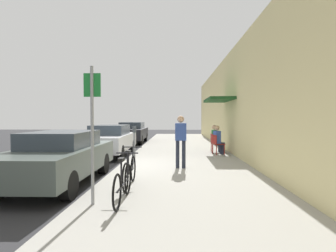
# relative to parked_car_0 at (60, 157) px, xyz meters

# --- Properties ---
(ground_plane) EXTENTS (60.00, 60.00, 0.00)m
(ground_plane) POSITION_rel_parked_car_0_xyz_m (1.10, 2.06, -0.73)
(ground_plane) COLOR #2D2D30
(sidewalk_slab) EXTENTS (4.50, 32.00, 0.12)m
(sidewalk_slab) POSITION_rel_parked_car_0_xyz_m (3.35, 4.06, -0.67)
(sidewalk_slab) COLOR #9E9B93
(sidewalk_slab) RESTS_ON ground_plane
(building_facade) EXTENTS (1.40, 32.00, 4.87)m
(building_facade) POSITION_rel_parked_car_0_xyz_m (5.74, 4.08, 1.71)
(building_facade) COLOR beige
(building_facade) RESTS_ON ground_plane
(parked_car_0) EXTENTS (1.80, 4.40, 1.39)m
(parked_car_0) POSITION_rel_parked_car_0_xyz_m (0.00, 0.00, 0.00)
(parked_car_0) COLOR #47514C
(parked_car_0) RESTS_ON ground_plane
(parked_car_1) EXTENTS (1.80, 4.40, 1.42)m
(parked_car_1) POSITION_rel_parked_car_0_xyz_m (-0.00, 5.31, 0.01)
(parked_car_1) COLOR #B7B7BC
(parked_car_1) RESTS_ON ground_plane
(parked_car_2) EXTENTS (1.80, 4.40, 1.44)m
(parked_car_2) POSITION_rel_parked_car_0_xyz_m (0.00, 11.57, 0.02)
(parked_car_2) COLOR black
(parked_car_2) RESTS_ON ground_plane
(parking_meter) EXTENTS (0.12, 0.10, 1.32)m
(parking_meter) POSITION_rel_parked_car_0_xyz_m (1.55, 2.75, 0.16)
(parking_meter) COLOR slate
(parking_meter) RESTS_ON sidewalk_slab
(street_sign) EXTENTS (0.32, 0.06, 2.60)m
(street_sign) POSITION_rel_parked_car_0_xyz_m (1.50, -1.99, 0.91)
(street_sign) COLOR gray
(street_sign) RESTS_ON sidewalk_slab
(bicycle_0) EXTENTS (0.46, 1.71, 0.90)m
(bicycle_0) POSITION_rel_parked_car_0_xyz_m (1.97, -0.67, -0.25)
(bicycle_0) COLOR black
(bicycle_0) RESTS_ON sidewalk_slab
(bicycle_1) EXTENTS (0.46, 1.71, 0.90)m
(bicycle_1) POSITION_rel_parked_car_0_xyz_m (2.04, -1.82, -0.25)
(bicycle_1) COLOR black
(bicycle_1) RESTS_ON sidewalk_slab
(cafe_chair_0) EXTENTS (0.55, 0.55, 0.87)m
(cafe_chair_0) POSITION_rel_parked_car_0_xyz_m (4.89, 5.01, -0.11)
(cafe_chair_0) COLOR maroon
(cafe_chair_0) RESTS_ON sidewalk_slab
(seated_patron_0) EXTENTS (0.50, 0.46, 1.29)m
(seated_patron_0) POSITION_rel_parked_car_0_xyz_m (4.95, 5.02, 0.09)
(seated_patron_0) COLOR #232838
(seated_patron_0) RESTS_ON sidewalk_slab
(cafe_chair_1) EXTENTS (0.45, 0.45, 0.87)m
(cafe_chair_1) POSITION_rel_parked_car_0_xyz_m (4.89, 5.85, -0.11)
(cafe_chair_1) COLOR maroon
(cafe_chair_1) RESTS_ON sidewalk_slab
(seated_patron_1) EXTENTS (0.43, 0.36, 1.29)m
(seated_patron_1) POSITION_rel_parked_car_0_xyz_m (4.95, 5.85, 0.09)
(seated_patron_1) COLOR #232838
(seated_patron_1) RESTS_ON sidewalk_slab
(pedestrian_standing) EXTENTS (0.36, 0.22, 1.70)m
(pedestrian_standing) POSITION_rel_parked_car_0_xyz_m (3.22, 1.70, 0.39)
(pedestrian_standing) COLOR #232838
(pedestrian_standing) RESTS_ON sidewalk_slab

